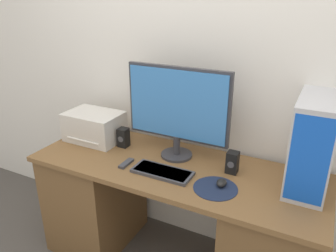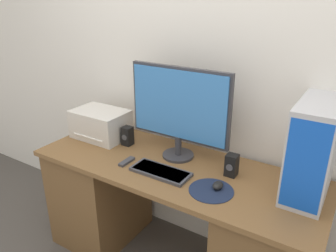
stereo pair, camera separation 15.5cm
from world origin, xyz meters
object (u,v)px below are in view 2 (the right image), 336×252
(monitor, at_px, (179,108))
(speaker_left, at_px, (127,136))
(printer, at_px, (101,124))
(remote_control, at_px, (127,162))
(computer_tower, at_px, (314,149))
(speaker_right, at_px, (232,165))
(mouse, at_px, (218,185))
(keyboard, at_px, (161,171))

(monitor, height_order, speaker_left, monitor)
(printer, bearing_deg, remote_control, -27.60)
(speaker_left, bearing_deg, computer_tower, 2.60)
(monitor, relative_size, printer, 1.73)
(remote_control, bearing_deg, speaker_right, 18.64)
(speaker_left, bearing_deg, remote_control, -52.86)
(mouse, height_order, speaker_left, speaker_left)
(speaker_left, height_order, remote_control, speaker_left)
(computer_tower, bearing_deg, speaker_left, -177.40)
(mouse, height_order, printer, printer)
(printer, xyz_separation_m, speaker_right, (0.97, -0.01, -0.03))
(printer, relative_size, remote_control, 3.14)
(keyboard, xyz_separation_m, speaker_left, (-0.39, 0.19, 0.05))
(speaker_left, relative_size, speaker_right, 1.00)
(monitor, distance_m, remote_control, 0.45)
(mouse, xyz_separation_m, remote_control, (-0.57, -0.03, -0.01))
(keyboard, bearing_deg, mouse, 3.80)
(computer_tower, xyz_separation_m, remote_control, (-0.97, -0.25, -0.23))
(keyboard, height_order, printer, printer)
(monitor, relative_size, speaker_left, 5.09)
(computer_tower, height_order, speaker_left, computer_tower)
(computer_tower, bearing_deg, monitor, -178.87)
(monitor, xyz_separation_m, keyboard, (0.02, -0.23, -0.31))
(monitor, height_order, mouse, monitor)
(printer, bearing_deg, computer_tower, 2.10)
(mouse, bearing_deg, remote_control, -177.08)
(speaker_left, distance_m, speaker_right, 0.73)
(printer, xyz_separation_m, remote_control, (0.39, -0.20, -0.09))
(computer_tower, relative_size, remote_control, 4.09)
(speaker_left, height_order, speaker_right, same)
(printer, height_order, speaker_left, printer)
(keyboard, height_order, speaker_left, speaker_left)
(mouse, relative_size, remote_control, 0.62)
(keyboard, distance_m, mouse, 0.34)
(keyboard, bearing_deg, remote_control, -178.32)
(printer, bearing_deg, speaker_left, -0.23)
(monitor, relative_size, mouse, 8.73)
(speaker_left, xyz_separation_m, speaker_right, (0.73, -0.01, 0.00))
(remote_control, bearing_deg, keyboard, 1.68)
(printer, relative_size, speaker_right, 2.94)
(computer_tower, xyz_separation_m, speaker_right, (-0.38, -0.06, -0.18))
(monitor, height_order, remote_control, monitor)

